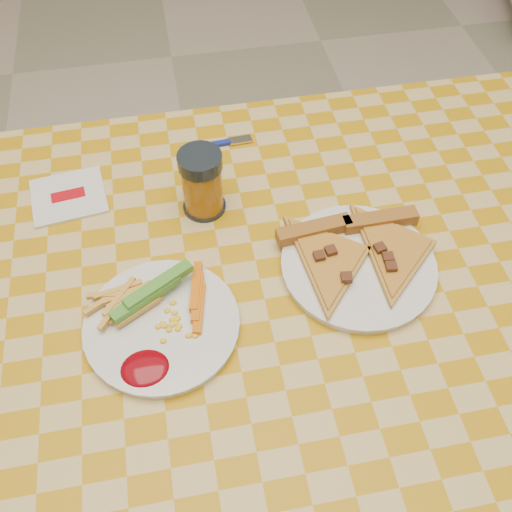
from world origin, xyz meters
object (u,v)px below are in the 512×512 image
Objects in this scene: drink_glass at (202,183)px; table at (231,331)px; plate_right at (358,266)px; plate_left at (162,326)px.

table is at bearing -87.19° from drink_glass.
drink_glass is at bearing 141.48° from plate_right.
plate_left is 0.30m from plate_right.
plate_left is at bearing -170.79° from plate_right.
drink_glass is at bearing 67.91° from plate_left.
table is 5.73× the size of plate_right.
drink_glass reaches higher than table.
table is at bearing -172.28° from plate_right.
plate_left is at bearing -112.09° from drink_glass.
drink_glass is (-0.21, 0.16, 0.05)m from plate_right.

